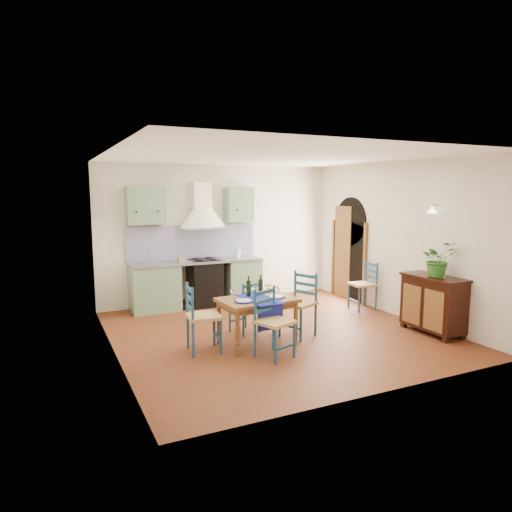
# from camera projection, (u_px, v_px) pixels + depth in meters

# --- Properties ---
(floor) EXTENTS (5.00, 5.00, 0.00)m
(floor) POSITION_uv_depth(u_px,v_px,m) (275.00, 332.00, 7.39)
(floor) COLOR #45200E
(floor) RESTS_ON ground
(back_wall) EXTENTS (5.00, 0.96, 2.80)m
(back_wall) POSITION_uv_depth(u_px,v_px,m) (202.00, 253.00, 9.10)
(back_wall) COLOR beige
(back_wall) RESTS_ON ground
(right_wall) EXTENTS (0.26, 5.00, 2.80)m
(right_wall) POSITION_uv_depth(u_px,v_px,m) (387.00, 242.00, 8.51)
(right_wall) COLOR beige
(right_wall) RESTS_ON ground
(left_wall) EXTENTS (0.04, 5.00, 2.80)m
(left_wall) POSITION_uv_depth(u_px,v_px,m) (112.00, 256.00, 6.14)
(left_wall) COLOR beige
(left_wall) RESTS_ON ground
(ceiling) EXTENTS (5.00, 5.00, 0.01)m
(ceiling) POSITION_uv_depth(u_px,v_px,m) (277.00, 156.00, 7.00)
(ceiling) COLOR white
(ceiling) RESTS_ON back_wall
(dining_table) EXTENTS (1.15, 0.88, 1.02)m
(dining_table) POSITION_uv_depth(u_px,v_px,m) (258.00, 304.00, 6.73)
(dining_table) COLOR brown
(dining_table) RESTS_ON ground
(chair_near) EXTENTS (0.57, 0.57, 0.95)m
(chair_near) POSITION_uv_depth(u_px,v_px,m) (273.00, 322.00, 6.24)
(chair_near) COLOR navy
(chair_near) RESTS_ON ground
(chair_far) EXTENTS (0.50, 0.50, 0.85)m
(chair_far) POSITION_uv_depth(u_px,v_px,m) (246.00, 306.00, 7.33)
(chair_far) COLOR navy
(chair_far) RESTS_ON ground
(chair_left) EXTENTS (0.50, 0.50, 0.98)m
(chair_left) POSITION_uv_depth(u_px,v_px,m) (201.00, 317.00, 6.44)
(chair_left) COLOR navy
(chair_left) RESTS_ON ground
(chair_right) EXTENTS (0.62, 0.62, 1.01)m
(chair_right) POSITION_uv_depth(u_px,v_px,m) (299.00, 304.00, 7.16)
(chair_right) COLOR navy
(chair_right) RESTS_ON ground
(chair_spare) EXTENTS (0.47, 0.47, 0.93)m
(chair_spare) POSITION_uv_depth(u_px,v_px,m) (364.00, 285.00, 8.79)
(chair_spare) COLOR navy
(chair_spare) RESTS_ON ground
(sideboard) EXTENTS (0.50, 1.05, 0.94)m
(sideboard) POSITION_uv_depth(u_px,v_px,m) (433.00, 302.00, 7.28)
(sideboard) COLOR black
(sideboard) RESTS_ON ground
(potted_plant) EXTENTS (0.56, 0.50, 0.56)m
(potted_plant) POSITION_uv_depth(u_px,v_px,m) (438.00, 259.00, 7.13)
(potted_plant) COLOR #286220
(potted_plant) RESTS_ON sideboard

